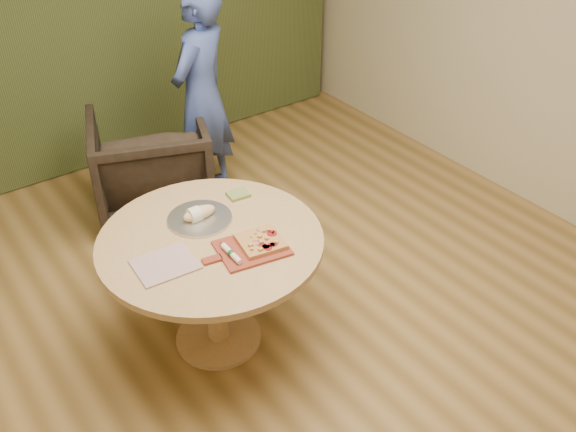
% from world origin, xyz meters
% --- Properties ---
extents(room_shell, '(5.04, 6.04, 2.84)m').
position_xyz_m(room_shell, '(0.00, 0.00, 1.40)').
color(room_shell, olive).
rests_on(room_shell, ground).
extents(pedestal_table, '(1.21, 1.21, 0.75)m').
position_xyz_m(pedestal_table, '(-0.25, 0.45, 0.61)').
color(pedestal_table, tan).
rests_on(pedestal_table, ground).
extents(pizza_paddle, '(0.47, 0.34, 0.01)m').
position_xyz_m(pizza_paddle, '(-0.13, 0.24, 0.76)').
color(pizza_paddle, maroon).
rests_on(pizza_paddle, pedestal_table).
extents(flatbread_pizza, '(0.26, 0.26, 0.04)m').
position_xyz_m(flatbread_pizza, '(-0.07, 0.24, 0.78)').
color(flatbread_pizza, '#BB8648').
rests_on(flatbread_pizza, pizza_paddle).
extents(cutlery_roll, '(0.03, 0.20, 0.03)m').
position_xyz_m(cutlery_roll, '(-0.25, 0.24, 0.78)').
color(cutlery_roll, beige).
rests_on(cutlery_roll, pizza_paddle).
extents(newspaper, '(0.32, 0.27, 0.01)m').
position_xyz_m(newspaper, '(-0.55, 0.39, 0.76)').
color(newspaper, beige).
rests_on(newspaper, pedestal_table).
extents(serving_tray, '(0.36, 0.36, 0.02)m').
position_xyz_m(serving_tray, '(-0.21, 0.63, 0.76)').
color(serving_tray, silver).
rests_on(serving_tray, pedestal_table).
extents(bread_roll, '(0.19, 0.09, 0.09)m').
position_xyz_m(bread_roll, '(-0.22, 0.63, 0.79)').
color(bread_roll, beige).
rests_on(bread_roll, serving_tray).
extents(green_packet, '(0.13, 0.11, 0.02)m').
position_xyz_m(green_packet, '(0.09, 0.71, 0.76)').
color(green_packet, '#586B30').
rests_on(green_packet, pedestal_table).
extents(armchair, '(1.04, 1.01, 0.85)m').
position_xyz_m(armchair, '(0.09, 1.94, 0.42)').
color(armchair, black).
rests_on(armchair, ground).
extents(person_standing, '(0.72, 0.65, 1.65)m').
position_xyz_m(person_standing, '(0.53, 1.90, 0.83)').
color(person_standing, '#394D99').
rests_on(person_standing, ground).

